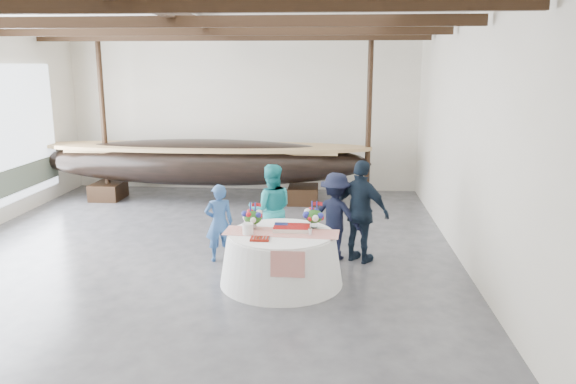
{
  "coord_description": "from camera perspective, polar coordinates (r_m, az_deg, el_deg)",
  "views": [
    {
      "loc": [
        2.58,
        -10.12,
        3.58
      ],
      "look_at": [
        1.76,
        0.12,
        1.25
      ],
      "focal_mm": 35.0,
      "sensor_mm": 36.0,
      "label": 1
    }
  ],
  "objects": [
    {
      "name": "guest_man_left",
      "position": [
        10.49,
        4.87,
        -2.49
      ],
      "size": [
        1.22,
        0.97,
        1.65
      ],
      "primitive_type": "imported",
      "rotation": [
        0.0,
        0.0,
        2.76
      ],
      "color": "black",
      "rests_on": "ground"
    },
    {
      "name": "longboat_display",
      "position": [
        15.12,
        -8.59,
        3.05
      ],
      "size": [
        8.89,
        1.78,
        1.67
      ],
      "color": "black",
      "rests_on": "ground"
    },
    {
      "name": "guest_man_right",
      "position": [
        10.36,
        7.45,
        -2.0
      ],
      "size": [
        1.19,
        1.01,
        1.91
      ],
      "primitive_type": "imported",
      "rotation": [
        0.0,
        0.0,
        2.55
      ],
      "color": "black",
      "rests_on": "ground"
    },
    {
      "name": "guest_woman_blue",
      "position": [
        10.46,
        -7.01,
        -3.13
      ],
      "size": [
        0.62,
        0.51,
        1.46
      ],
      "primitive_type": "imported",
      "rotation": [
        0.0,
        0.0,
        3.49
      ],
      "color": "#294E85",
      "rests_on": "ground"
    },
    {
      "name": "banquet_table",
      "position": [
        9.42,
        -0.68,
        -6.7
      ],
      "size": [
        2.05,
        2.05,
        0.88
      ],
      "color": "white",
      "rests_on": "ground"
    },
    {
      "name": "pavilion_structure",
      "position": [
        11.2,
        -9.07,
        14.79
      ],
      "size": [
        9.8,
        11.76,
        4.5
      ],
      "color": "black",
      "rests_on": "ground"
    },
    {
      "name": "ceiling",
      "position": [
        10.49,
        -10.19,
        17.63
      ],
      "size": [
        10.0,
        12.0,
        0.01
      ],
      "primitive_type": "cube",
      "color": "white",
      "rests_on": "wall_back"
    },
    {
      "name": "wall_front",
      "position": [
        5.04,
        -26.47,
        -3.87
      ],
      "size": [
        10.0,
        0.02,
        4.5
      ],
      "primitive_type": "cube",
      "color": "silver",
      "rests_on": "ground"
    },
    {
      "name": "floor",
      "position": [
        11.04,
        -9.27,
        -6.3
      ],
      "size": [
        10.0,
        12.0,
        0.01
      ],
      "primitive_type": "cube",
      "color": "#3D3D42",
      "rests_on": "ground"
    },
    {
      "name": "wall_right",
      "position": [
        10.5,
        17.91,
        4.89
      ],
      "size": [
        0.02,
        12.0,
        4.5
      ],
      "primitive_type": "cube",
      "color": "silver",
      "rests_on": "ground"
    },
    {
      "name": "guest_woman_teal",
      "position": [
        10.75,
        -1.75,
        -1.78
      ],
      "size": [
        0.95,
        0.79,
        1.76
      ],
      "primitive_type": "imported",
      "rotation": [
        0.0,
        0.0,
        3.29
      ],
      "color": "teal",
      "rests_on": "ground"
    },
    {
      "name": "wall_back",
      "position": [
        16.38,
        -4.57,
        8.08
      ],
      "size": [
        10.0,
        0.02,
        4.5
      ],
      "primitive_type": "cube",
      "color": "silver",
      "rests_on": "ground"
    },
    {
      "name": "tabletop_items",
      "position": [
        9.41,
        -0.77,
        -2.96
      ],
      "size": [
        1.93,
        1.01,
        0.4
      ],
      "color": "red",
      "rests_on": "banquet_table"
    }
  ]
}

